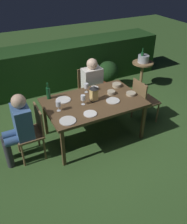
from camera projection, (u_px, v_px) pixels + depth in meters
ground_plane at (94, 135)px, 4.42m from camera, size 16.00×16.00×0.00m
dining_table at (94, 104)px, 4.05m from camera, size 1.62×1.03×0.73m
chair_side_right_b at (89, 87)px, 4.97m from camera, size 0.42×0.40×0.87m
person_in_cream at (94, 85)px, 4.74m from camera, size 0.38×0.47×1.15m
chair_head_near at (33, 130)px, 3.75m from camera, size 0.40×0.42×0.87m
person_in_blue at (19, 126)px, 3.59m from camera, size 0.48×0.38×1.15m
chair_head_far at (143, 99)px, 4.56m from camera, size 0.40×0.42×0.87m
lantern_centerpiece at (94, 93)px, 3.95m from camera, size 0.15×0.15×0.27m
green_bottle_on_table at (48, 93)px, 4.03m from camera, size 0.07×0.07×0.29m
wine_glass_a at (86, 86)px, 4.21m from camera, size 0.08×0.08×0.17m
wine_glass_b at (58, 104)px, 3.70m from camera, size 0.08×0.08×0.17m
wine_glass_c at (83, 98)px, 3.86m from camera, size 0.08×0.08×0.17m
plate_a at (68, 121)px, 3.53m from camera, size 0.25×0.25×0.01m
plate_b at (113, 101)px, 4.01m from camera, size 0.23×0.23×0.01m
plate_c at (90, 114)px, 3.68m from camera, size 0.21×0.21×0.01m
plate_d at (63, 100)px, 4.03m from camera, size 0.25×0.25×0.01m
bowl_olives at (117, 85)px, 4.44m from camera, size 0.16×0.16×0.06m
bowl_bread at (111, 92)px, 4.21m from camera, size 0.14×0.14×0.06m
bowl_salad at (95, 88)px, 4.36m from camera, size 0.13×0.13×0.04m
bowl_dip at (131, 94)px, 4.18m from camera, size 0.17×0.17×0.04m
side_table at (142, 71)px, 5.83m from camera, size 0.49×0.49×0.64m
ice_bucket at (143, 58)px, 5.65m from camera, size 0.26×0.26×0.34m
hedge_backdrop at (51, 67)px, 5.84m from camera, size 5.64×0.80×1.01m
potted_plant_by_hedge at (108, 73)px, 5.79m from camera, size 0.50×0.50×0.69m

